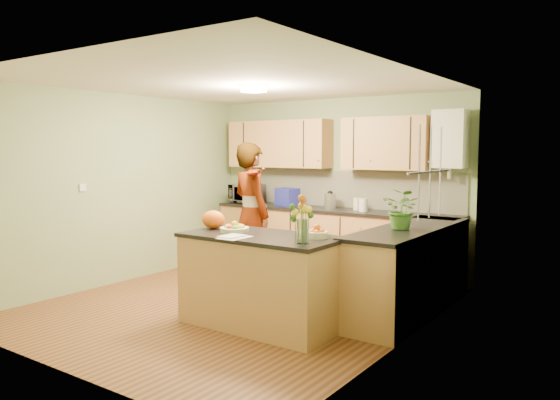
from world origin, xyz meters
The scene contains 28 objects.
floor centered at (0.00, 0.00, 0.00)m, with size 4.50×4.50×0.00m, color #572E19.
ceiling centered at (0.00, 0.00, 2.50)m, with size 4.00×4.50×0.02m, color silver.
wall_back centered at (0.00, 2.25, 1.25)m, with size 4.00×0.02×2.50m, color gray.
wall_front centered at (0.00, -2.25, 1.25)m, with size 4.00×0.02×2.50m, color gray.
wall_left centered at (-2.00, 0.00, 1.25)m, with size 0.02×4.50×2.50m, color gray.
wall_right centered at (2.00, 0.00, 1.25)m, with size 0.02×4.50×2.50m, color gray.
back_counter centered at (0.10, 1.95, 0.47)m, with size 3.64×0.62×0.94m.
right_counter centered at (1.70, 0.85, 0.47)m, with size 0.62×2.24×0.94m.
splashback centered at (0.10, 2.23, 1.20)m, with size 3.60×0.02×0.52m, color #ECE8CC.
upper_cabinets centered at (-0.18, 2.08, 1.85)m, with size 3.20×0.34×0.70m.
boiler centered at (1.70, 2.09, 1.90)m, with size 0.40×0.30×0.86m.
window_right centered at (1.99, 0.60, 1.55)m, with size 0.01×1.30×1.05m.
light_switch centered at (-1.99, -0.60, 1.30)m, with size 0.02×0.09×0.09m, color white.
ceiling_lamp centered at (0.00, 0.30, 2.46)m, with size 0.30×0.30×0.07m.
peninsula_island centered at (0.65, -0.42, 0.46)m, with size 1.61×0.83×0.92m.
fruit_dish centered at (0.30, -0.42, 0.97)m, with size 0.30×0.30×0.10m.
orange_bowl centered at (1.20, -0.27, 0.98)m, with size 0.21×0.21×0.13m.
flower_vase centered at (1.25, -0.60, 1.25)m, with size 0.26×0.26×0.48m.
orange_bag centered at (-0.04, -0.37, 1.02)m, with size 0.26×0.22×0.20m, color #E85B13.
papers centered at (0.55, -0.72, 0.93)m, with size 0.23×0.31×0.01m, color silver.
violinist centered at (-0.49, 0.87, 0.93)m, with size 0.68×0.45×1.86m, color #E4AB8B.
violin centered at (-0.29, 0.65, 1.49)m, with size 0.58×0.23×0.12m, color #540A05, non-canonical shape.
microwave centered at (-1.41, 1.92, 1.08)m, with size 0.52×0.35×0.29m, color white.
blue_box centered at (-0.67, 1.97, 1.07)m, with size 0.32×0.23×0.26m, color navy.
kettle centered at (0.05, 1.98, 1.06)m, with size 0.15×0.15×0.29m.
jar_cream centered at (0.47, 2.00, 1.02)m, with size 0.11×0.11×0.17m, color beige.
jar_white centered at (0.62, 1.89, 1.03)m, with size 0.11×0.11×0.17m, color white.
potted_plant centered at (1.70, 0.61, 1.15)m, with size 0.38×0.33×0.43m, color #356822.
Camera 1 is at (3.88, -4.70, 1.77)m, focal length 35.00 mm.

